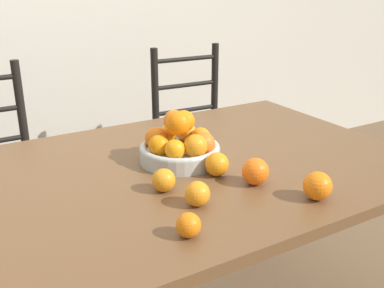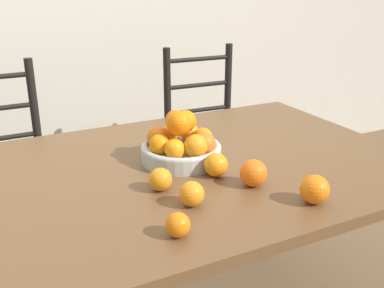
{
  "view_description": "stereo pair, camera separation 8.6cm",
  "coord_description": "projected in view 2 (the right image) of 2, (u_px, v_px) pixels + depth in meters",
  "views": [
    {
      "loc": [
        -0.52,
        -1.21,
        1.36
      ],
      "look_at": [
        0.16,
        -0.04,
        0.85
      ],
      "focal_mm": 42.0,
      "sensor_mm": 36.0,
      "label": 1
    },
    {
      "loc": [
        -0.45,
        -1.25,
        1.36
      ],
      "look_at": [
        0.16,
        -0.04,
        0.85
      ],
      "focal_mm": 42.0,
      "sensor_mm": 36.0,
      "label": 2
    }
  ],
  "objects": [
    {
      "name": "dining_table",
      "position": [
        142.0,
        197.0,
        1.47
      ],
      "size": [
        1.87,
        1.04,
        0.77
      ],
      "color": "brown",
      "rests_on": "ground_plane"
    },
    {
      "name": "fruit_bowl",
      "position": [
        181.0,
        144.0,
        1.53
      ],
      "size": [
        0.28,
        0.28,
        0.19
      ],
      "color": "#B2B7B2",
      "rests_on": "dining_table"
    },
    {
      "name": "orange_loose_0",
      "position": [
        192.0,
        194.0,
        1.23
      ],
      "size": [
        0.07,
        0.07,
        0.07
      ],
      "color": "orange",
      "rests_on": "dining_table"
    },
    {
      "name": "orange_loose_1",
      "position": [
        178.0,
        225.0,
        1.09
      ],
      "size": [
        0.06,
        0.06,
        0.06
      ],
      "color": "orange",
      "rests_on": "dining_table"
    },
    {
      "name": "orange_loose_2",
      "position": [
        160.0,
        179.0,
        1.32
      ],
      "size": [
        0.07,
        0.07,
        0.07
      ],
      "color": "orange",
      "rests_on": "dining_table"
    },
    {
      "name": "orange_loose_3",
      "position": [
        216.0,
        165.0,
        1.41
      ],
      "size": [
        0.08,
        0.08,
        0.08
      ],
      "color": "orange",
      "rests_on": "dining_table"
    },
    {
      "name": "orange_loose_4",
      "position": [
        315.0,
        189.0,
        1.25
      ],
      "size": [
        0.08,
        0.08,
        0.08
      ],
      "color": "orange",
      "rests_on": "dining_table"
    },
    {
      "name": "orange_loose_5",
      "position": [
        253.0,
        173.0,
        1.35
      ],
      "size": [
        0.08,
        0.08,
        0.08
      ],
      "color": "orange",
      "rests_on": "dining_table"
    },
    {
      "name": "chair_left",
      "position": [
        4.0,
        179.0,
        2.07
      ],
      "size": [
        0.42,
        0.4,
        1.01
      ],
      "rotation": [
        0.0,
        0.0,
        0.01
      ],
      "color": "black",
      "rests_on": "ground_plane"
    },
    {
      "name": "chair_right",
      "position": [
        209.0,
        142.0,
        2.53
      ],
      "size": [
        0.44,
        0.42,
        1.01
      ],
      "rotation": [
        0.0,
        0.0,
        -0.05
      ],
      "color": "black",
      "rests_on": "ground_plane"
    }
  ]
}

